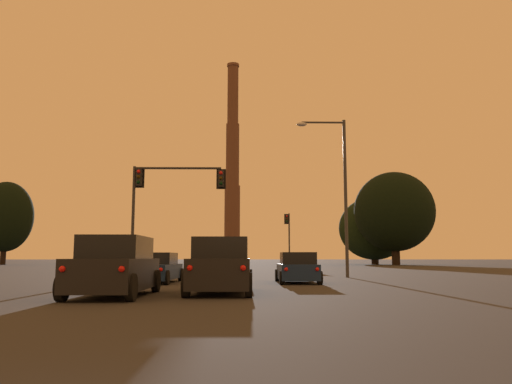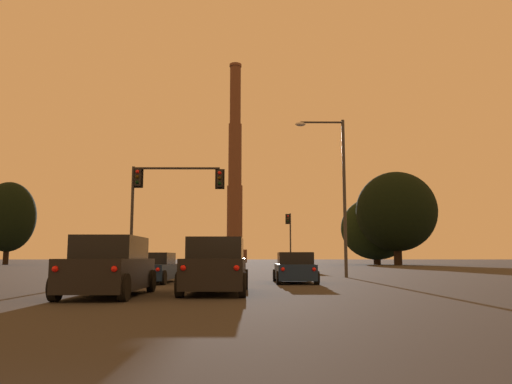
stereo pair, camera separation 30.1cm
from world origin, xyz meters
name	(u,v)px [view 1 (the left image)]	position (x,y,z in m)	size (l,w,h in m)	color
suv_center_lane_second	(221,266)	(0.26, 14.80, 0.90)	(2.13, 4.92, 1.86)	black
suv_left_lane_second	(116,267)	(-2.98, 13.46, 0.90)	(2.14, 4.92, 1.86)	black
hatchback_right_lane_front	(297,269)	(3.49, 21.51, 0.66)	(1.92, 4.11, 1.44)	navy
sedan_left_lane_front	(156,269)	(-3.23, 21.77, 0.67)	(2.12, 4.76, 1.43)	navy
traffic_light_overhead_left	(163,192)	(-4.00, 27.75, 5.14)	(5.77, 0.50, 6.72)	#2D2D30
traffic_light_far_right	(288,232)	(6.03, 58.57, 4.28)	(0.78, 0.50, 6.56)	#2D2D30
street_lamp	(338,181)	(6.74, 28.03, 5.88)	(3.09, 0.36, 9.76)	#38383A
smokestack	(232,182)	(-3.10, 127.98, 20.96)	(6.50, 6.50, 53.50)	#523427
treeline_center_left	(394,212)	(24.46, 76.55, 8.46)	(12.74, 11.47, 14.82)	black
treeline_far_right	(374,228)	(22.90, 83.50, 6.19)	(12.11, 10.90, 11.61)	black
treeline_left_mid	(6,217)	(-39.21, 80.88, 7.93)	(8.87, 7.99, 13.78)	black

